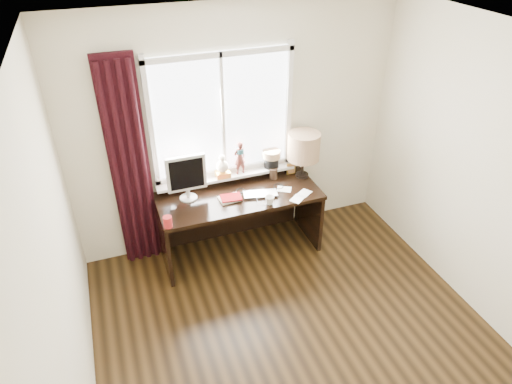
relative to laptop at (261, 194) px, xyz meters
name	(u,v)px	position (x,y,z in m)	size (l,w,h in m)	color
floor	(311,363)	(-0.11, -1.54, -0.76)	(3.50, 4.00, 0.00)	#3B2610
ceiling	(342,61)	(-0.11, -1.54, 1.84)	(3.50, 4.00, 0.00)	white
wall_back	(236,131)	(-0.11, 0.46, 0.54)	(3.50, 2.60, 0.00)	beige
wall_left	(59,309)	(-1.86, -1.54, 0.54)	(4.00, 2.60, 0.00)	beige
laptop	(261,194)	(0.00, 0.00, 0.00)	(0.35, 0.23, 0.03)	silver
mug	(270,200)	(0.03, -0.18, 0.03)	(0.09, 0.09, 0.09)	white
red_cup	(168,222)	(-1.01, -0.21, 0.04)	(0.09, 0.09, 0.11)	#A91E1E
window	(224,135)	(-0.25, 0.41, 0.54)	(1.52, 0.20, 1.40)	white
curtain	(130,169)	(-1.24, 0.36, 0.35)	(0.38, 0.09, 2.25)	black
desk	(237,209)	(-0.21, 0.18, -0.26)	(1.70, 0.70, 0.75)	black
monitor	(186,175)	(-0.72, 0.20, 0.26)	(0.40, 0.18, 0.49)	beige
notebook_stack	(230,198)	(-0.32, 0.03, 0.00)	(0.24, 0.18, 0.03)	beige
brush_holder	(273,173)	(0.25, 0.27, 0.05)	(0.09, 0.09, 0.25)	black
icon_frame	(291,169)	(0.47, 0.30, 0.05)	(0.10, 0.03, 0.13)	gold
table_lamp	(304,147)	(0.57, 0.21, 0.35)	(0.35, 0.35, 0.52)	black
loose_papers	(295,194)	(0.35, -0.10, -0.01)	(0.36, 0.40, 0.00)	white
desk_cables	(258,190)	(0.01, 0.10, -0.01)	(0.55, 0.22, 0.01)	black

